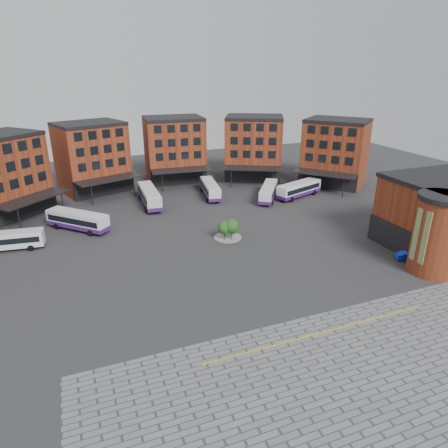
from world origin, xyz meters
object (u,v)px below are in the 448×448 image
object	(u,v)px
bus_e	(268,192)
blue_car	(409,256)
bus_d	(210,189)
bus_a	(7,240)
bus_b	(78,220)
tree_island	(229,228)
bus_c	(149,196)
bus_f	(299,189)

from	to	relation	value
bus_e	blue_car	world-z (taller)	bus_e
bus_d	blue_car	xyz separation A→B (m)	(16.39, -37.62, -1.03)
bus_a	blue_car	size ratio (longest dim) A/B	2.69
bus_a	bus_e	xyz separation A→B (m)	(46.80, 7.57, -0.04)
bus_b	blue_car	world-z (taller)	bus_b
tree_island	bus_d	xyz separation A→B (m)	(4.56, 21.78, -0.25)
bus_d	blue_car	world-z (taller)	bus_d
tree_island	bus_e	xyz separation A→B (m)	(14.95, 15.69, -0.27)
tree_island	bus_b	world-z (taller)	tree_island
bus_c	bus_e	size ratio (longest dim) A/B	1.18
tree_island	bus_c	bearing A→B (deg)	111.69
bus_b	tree_island	bearing A→B (deg)	-74.74
bus_b	bus_d	distance (m)	27.97
bus_b	bus_d	size ratio (longest dim) A/B	0.88
bus_d	bus_f	bearing A→B (deg)	-13.57
bus_a	blue_car	bearing A→B (deg)	-107.60
bus_c	bus_f	bearing A→B (deg)	-9.89
bus_a	bus_f	bearing A→B (deg)	-76.07
bus_b	bus_e	bearing A→B (deg)	-39.98
tree_island	bus_f	xyz separation A→B (m)	(21.55, 14.80, -0.20)
bus_c	blue_car	xyz separation A→B (m)	(29.24, -36.68, -1.21)
bus_d	blue_car	bearing A→B (deg)	-57.70
bus_a	bus_f	world-z (taller)	bus_f
tree_island	bus_c	xyz separation A→B (m)	(-8.29, 20.84, -0.07)
bus_c	bus_d	world-z (taller)	bus_c
bus_b	bus_c	xyz separation A→B (m)	(13.56, 8.27, 0.12)
bus_b	bus_e	world-z (taller)	bus_b
tree_island	bus_e	distance (m)	21.68
bus_a	blue_car	distance (m)	58.00
bus_f	bus_e	bearing A→B (deg)	-117.26
bus_b	blue_car	distance (m)	51.38
bus_b	bus_e	size ratio (longest dim) A/B	0.96
bus_c	bus_f	world-z (taller)	bus_c
bus_c	blue_car	bearing A→B (deg)	-49.89
bus_e	bus_f	size ratio (longest dim) A/B	0.90
bus_f	blue_car	size ratio (longest dim) A/B	3.03
bus_c	bus_d	distance (m)	12.88
bus_d	bus_f	size ratio (longest dim) A/B	0.97
bus_a	bus_b	world-z (taller)	bus_b
bus_a	bus_e	world-z (taller)	bus_e
bus_c	tree_island	bearing A→B (deg)	-66.76
bus_b	bus_f	size ratio (longest dim) A/B	0.86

